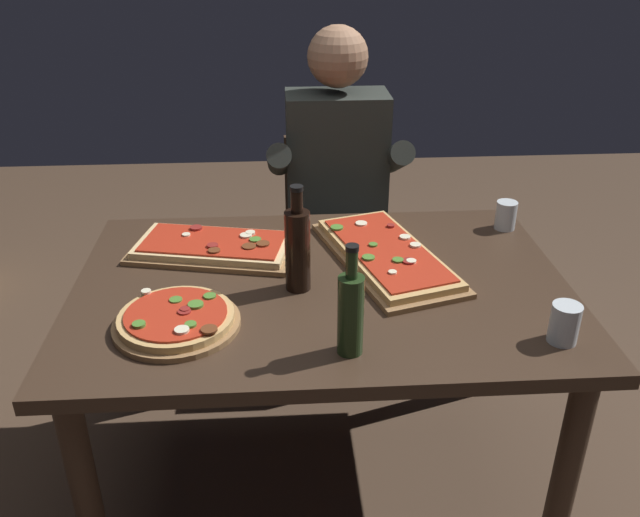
{
  "coord_description": "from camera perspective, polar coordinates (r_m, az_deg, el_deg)",
  "views": [
    {
      "loc": [
        -0.11,
        -1.65,
        1.67
      ],
      "look_at": [
        0.0,
        0.05,
        0.79
      ],
      "focal_mm": 37.47,
      "sensor_mm": 36.0,
      "label": 1
    }
  ],
  "objects": [
    {
      "name": "wine_bottle_dark",
      "position": [
        1.81,
        -1.93,
        0.91
      ],
      "size": [
        0.07,
        0.07,
        0.31
      ],
      "color": "black",
      "rests_on": "dining_table"
    },
    {
      "name": "oil_bottle_amber",
      "position": [
        1.56,
        2.63,
        -4.54
      ],
      "size": [
        0.06,
        0.06,
        0.28
      ],
      "color": "#233819",
      "rests_on": "dining_table"
    },
    {
      "name": "tumbler_near_camera",
      "position": [
        2.29,
        15.57,
        3.45
      ],
      "size": [
        0.07,
        0.07,
        0.09
      ],
      "color": "silver",
      "rests_on": "dining_table"
    },
    {
      "name": "pizza_rectangular_front",
      "position": [
        2.08,
        -9.05,
        1.0
      ],
      "size": [
        0.54,
        0.35,
        0.05
      ],
      "color": "olive",
      "rests_on": "dining_table"
    },
    {
      "name": "dining_table",
      "position": [
        1.95,
        0.1,
        -4.47
      ],
      "size": [
        1.4,
        0.96,
        0.74
      ],
      "color": "#3D2B1E",
      "rests_on": "ground_plane"
    },
    {
      "name": "seated_diner",
      "position": [
        2.57,
        1.49,
        6.16
      ],
      "size": [
        0.53,
        0.41,
        1.33
      ],
      "color": "#23232D",
      "rests_on": "ground_plane"
    },
    {
      "name": "ground_plane",
      "position": [
        2.36,
        0.08,
        -17.91
      ],
      "size": [
        6.4,
        6.4,
        0.0
      ],
      "primitive_type": "plane",
      "color": "#4C3828"
    },
    {
      "name": "pizza_round_far",
      "position": [
        1.73,
        -12.15,
        -5.16
      ],
      "size": [
        0.32,
        0.32,
        0.05
      ],
      "color": "olive",
      "rests_on": "dining_table"
    },
    {
      "name": "pizza_rectangular_left",
      "position": [
        2.02,
        5.69,
        0.34
      ],
      "size": [
        0.42,
        0.64,
        0.05
      ],
      "color": "olive",
      "rests_on": "dining_table"
    },
    {
      "name": "tumbler_far_side",
      "position": [
        1.73,
        20.12,
        -5.39
      ],
      "size": [
        0.07,
        0.07,
        0.1
      ],
      "color": "silver",
      "rests_on": "dining_table"
    },
    {
      "name": "diner_chair",
      "position": [
        2.78,
        1.21,
        2.15
      ],
      "size": [
        0.44,
        0.44,
        0.87
      ],
      "color": "#3D2B1E",
      "rests_on": "ground_plane"
    }
  ]
}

